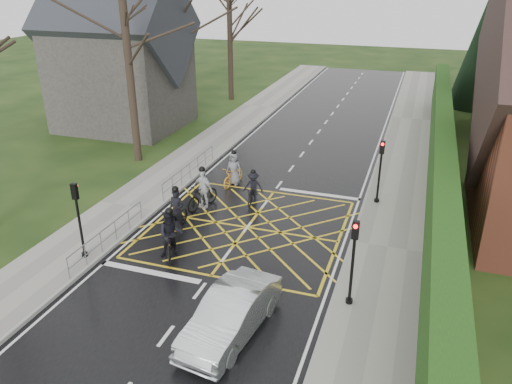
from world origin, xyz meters
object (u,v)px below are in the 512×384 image
Objects in this scene: cyclist_rear at (176,216)px; car at (231,314)px; cyclist_mid at (253,190)px; cyclist_lead at (234,173)px; cyclist_back at (170,239)px; cyclist_front at (203,193)px.

cyclist_rear reaches higher than car.
cyclist_mid is at bearing 112.75° from car.
cyclist_lead is (0.51, 5.53, -0.01)m from cyclist_rear.
cyclist_back is 4.50m from cyclist_front.
cyclist_mid is at bearing 52.46° from cyclist_back.
cyclist_front reaches higher than cyclist_mid.
cyclist_mid is 9.67m from car.
cyclist_lead is at bearing 67.73° from cyclist_back.
cyclist_rear is at bearing 137.99° from car.
cyclist_rear is 4.40m from cyclist_mid.
cyclist_lead is (-1.64, 1.70, 0.05)m from cyclist_mid.
cyclist_mid is 0.40× the size of car.
cyclist_back is (0.78, -2.02, 0.13)m from cyclist_rear.
cyclist_mid is 0.88× the size of cyclist_lead.
car is (4.51, -7.94, -0.04)m from cyclist_front.
cyclist_front is (-2.02, -1.40, 0.16)m from cyclist_mid.
cyclist_rear is 1.20× the size of cyclist_mid.
cyclist_rear is 0.99× the size of cyclist_front.
cyclist_mid is at bearing -38.00° from cyclist_lead.
cyclist_rear is 0.98× the size of cyclist_back.
cyclist_back reaches higher than car.
car is (2.50, -9.34, 0.11)m from cyclist_mid.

